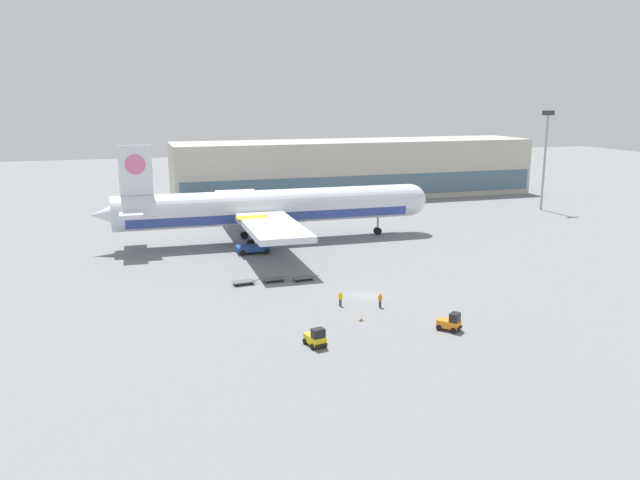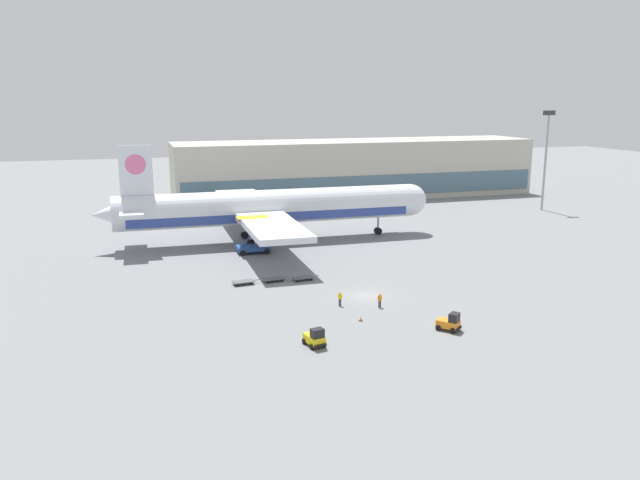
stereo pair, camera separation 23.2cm
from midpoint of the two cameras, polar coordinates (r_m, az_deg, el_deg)
ground_plane at (r=78.85m, az=4.27°, el=-5.09°), size 400.00×400.00×0.00m
terminal_building at (r=157.47m, az=3.34°, el=6.53°), size 90.00×18.20×14.00m
light_mast at (r=145.69m, az=20.01°, el=7.51°), size 2.80×0.50×21.66m
airplane_main at (r=107.12m, az=-4.86°, el=2.91°), size 58.07×48.12×17.00m
scissor_lift_loader at (r=100.13m, az=-6.08°, el=0.06°), size 5.25×3.44×5.85m
baggage_tug_foreground at (r=68.46m, az=11.87°, el=-7.39°), size 2.69×2.78×2.00m
baggage_tug_mid at (r=62.94m, az=-0.36°, el=-8.94°), size 2.07×2.69×2.00m
baggage_dolly_lead at (r=83.72m, az=-6.93°, el=-3.80°), size 3.76×1.77×0.48m
baggage_dolly_second at (r=84.64m, az=-4.19°, el=-3.55°), size 3.76×1.77×0.48m
baggage_dolly_third at (r=85.00m, az=-1.49°, el=-3.45°), size 3.76×1.77×0.48m
ground_crew_near at (r=74.36m, az=5.58°, el=-5.38°), size 0.56×0.29×1.79m
ground_crew_far at (r=74.60m, az=1.93°, el=-5.27°), size 0.40×0.46×1.77m
traffic_cone_near at (r=70.08m, az=3.84°, el=-7.19°), size 0.40×0.40×0.54m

